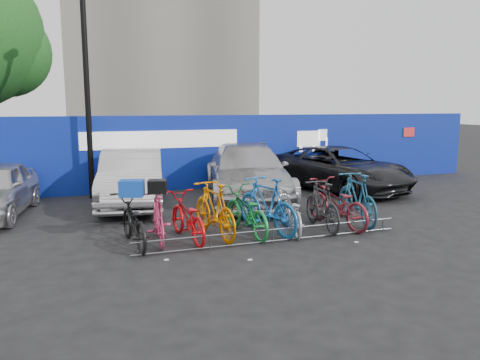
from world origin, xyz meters
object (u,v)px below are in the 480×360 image
bike_6 (291,212)px  bike_5 (267,205)px  bike_0 (133,221)px  bike_3 (214,210)px  bike_2 (187,217)px  car_2 (247,172)px  bike_rack (273,235)px  car_3 (339,169)px  lamppost (87,86)px  bike_7 (322,205)px  bike_4 (246,211)px  car_1 (132,178)px  bike_8 (337,204)px  bike_1 (158,218)px  bike_9 (357,198)px

bike_6 → bike_5: bearing=0.4°
bike_0 → bike_3: size_ratio=0.96×
bike_2 → car_2: bearing=-132.9°
bike_rack → car_2: 4.53m
car_3 → bike_3: bearing=-158.8°
bike_rack → bike_6: bike_6 is taller
lamppost → bike_7: 7.61m
bike_4 → bike_5: 0.49m
car_1 → bike_6: size_ratio=2.64×
car_1 → bike_2: size_ratio=2.49×
bike_5 → bike_7: (1.26, -0.14, -0.07)m
bike_5 → bike_8: (1.68, -0.05, -0.08)m
car_2 → bike_6: car_2 is taller
car_3 → bike_4: bearing=-154.8°
car_1 → bike_7: 5.45m
car_2 → bike_2: car_2 is taller
bike_0 → car_2: bearing=-141.1°
bike_2 → bike_3: (0.59, 0.03, 0.10)m
bike_rack → bike_1: 2.31m
bike_0 → bike_rack: bearing=159.0°
lamppost → bike_4: size_ratio=3.14×
car_1 → car_2: 3.27m
car_3 → bike_8: bearing=-137.1°
bike_9 → car_1: bearing=-31.8°
bike_6 → bike_9: bike_9 is taller
bike_0 → bike_6: bearing=172.7°
bike_9 → bike_6: bearing=13.9°
bike_9 → bike_rack: bearing=26.2°
lamppost → car_2: 5.20m
lamppost → bike_rack: bearing=-61.9°
car_3 → bike_3: (-5.36, -3.93, -0.11)m
bike_1 → bike_6: bike_1 is taller
bike_4 → bike_5: bearing=173.9°
bike_4 → bike_5: bike_5 is taller
bike_2 → bike_3: bearing=176.7°
lamppost → bike_8: 7.82m
bike_8 → car_1: bearing=-52.8°
bike_6 → bike_8: 1.16m
lamppost → bike_2: 6.15m
bike_0 → bike_9: bearing=175.5°
lamppost → car_2: size_ratio=1.11×
bike_rack → bike_8: size_ratio=2.76×
bike_8 → bike_9: 0.61m
car_2 → bike_9: (1.39, -3.54, -0.20)m
bike_1 → bike_7: (3.57, -0.19, 0.04)m
bike_3 → bike_0: bearing=-5.8°
bike_rack → bike_1: bearing=159.3°
car_3 → bike_7: (-2.94, -4.12, -0.16)m
bike_5 → bike_1: bearing=-15.0°
bike_3 → car_1: bearing=-80.6°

